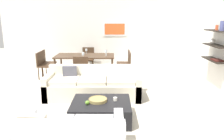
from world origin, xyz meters
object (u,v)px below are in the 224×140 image
dining_table (85,57)px  dining_chair_right_near (126,64)px  wine_glass_right_near (106,52)px  coffee_table (101,111)px  wine_glass_head (86,50)px  wine_glass_right_far (106,51)px  sofa_beige (93,86)px  dining_chair_head (88,57)px  dining_chair_left_near (43,64)px  decorative_bowl (98,100)px  candle_jar (115,99)px  dining_chair_left_far (46,61)px  apple_on_coffee_table (87,103)px  dining_chair_right_far (126,61)px  dining_chair_foot (81,68)px  wine_glass_foot (83,54)px

dining_table → dining_chair_right_near: dining_chair_right_near is taller
dining_chair_right_near → wine_glass_right_near: wine_glass_right_near is taller
coffee_table → wine_glass_head: (-0.72, 3.65, 0.67)m
dining_chair_right_near → wine_glass_right_far: bearing=153.4°
sofa_beige → dining_chair_head: dining_chair_head is taller
dining_chair_left_near → wine_glass_head: wine_glass_head is taller
wine_glass_right_near → wine_glass_head: size_ratio=1.19×
wine_glass_head → wine_glass_right_far: size_ratio=0.91×
dining_chair_head → decorative_bowl: bearing=-80.8°
candle_jar → dining_chair_left_near: 3.79m
dining_chair_right_near → dining_chair_left_near: size_ratio=1.00×
dining_chair_left_far → apple_on_coffee_table: bearing=-62.5°
dining_chair_left_near → wine_glass_head: bearing=24.8°
dining_chair_right_far → dining_chair_head: 1.55m
dining_chair_right_far → dining_chair_left_near: size_ratio=1.00×
dining_chair_right_far → dining_chair_head: (-1.39, 0.67, 0.00)m
dining_chair_foot → wine_glass_right_far: wine_glass_right_far is taller
sofa_beige → dining_table: (-0.44, 1.94, 0.39)m
apple_on_coffee_table → dining_chair_head: (-0.47, 4.25, 0.08)m
dining_chair_foot → wine_glass_right_near: (0.72, 0.77, 0.38)m
apple_on_coffee_table → wine_glass_right_far: wine_glass_right_far is taller
candle_jar → wine_glass_right_far: wine_glass_right_far is taller
dining_chair_left_far → candle_jar: bearing=-54.6°
dining_chair_foot → dining_chair_left_near: bearing=154.2°
sofa_beige → wine_glass_head: size_ratio=15.02×
dining_table → wine_glass_right_far: 0.75m
dining_chair_head → dining_chair_left_far: 1.55m
decorative_bowl → dining_chair_right_near: 3.06m
decorative_bowl → dining_table: dining_table is taller
candle_jar → wine_glass_head: (-1.00, 3.58, 0.45)m
wine_glass_head → coffee_table: bearing=-78.8°
apple_on_coffee_table → wine_glass_right_near: 3.28m
dining_chair_right_near → wine_glass_right_near: 0.78m
dining_chair_right_far → wine_glass_right_far: wine_glass_right_far is taller
sofa_beige → wine_glass_right_near: size_ratio=12.66×
dining_table → wine_glass_right_near: (0.72, -0.12, 0.20)m
sofa_beige → wine_glass_foot: bearing=106.1°
coffee_table → dining_table: (-0.72, 3.22, 0.50)m
coffee_table → candle_jar: bearing=14.4°
sofa_beige → decorative_bowl: (0.22, -1.24, 0.12)m
wine_glass_head → dining_chair_right_far: bearing=-8.4°
dining_chair_head → dining_chair_left_near: (-1.39, -1.11, 0.00)m
apple_on_coffee_table → wine_glass_right_near: (0.25, 3.24, 0.46)m
wine_glass_right_near → wine_glass_foot: (-0.72, -0.30, -0.01)m
dining_chair_right_near → decorative_bowl: bearing=-103.9°
decorative_bowl → dining_table: 3.26m
dining_chair_foot → dining_chair_left_far: (-1.39, 1.11, 0.00)m
dining_chair_right_near → dining_chair_foot: 1.55m
sofa_beige → wine_glass_right_far: 2.16m
wine_glass_foot → dining_chair_head: bearing=90.0°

